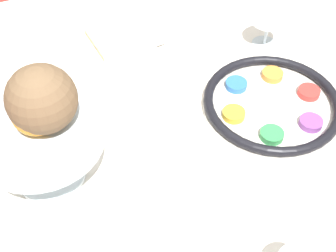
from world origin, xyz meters
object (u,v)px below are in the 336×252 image
(fruit_stand, at_px, (41,139))
(orange_fruit, at_px, (35,111))
(wine_glass, at_px, (271,10))
(bread_plate, at_px, (117,40))
(seder_plate, at_px, (272,104))
(napkin_roll, at_px, (133,45))
(coconut, at_px, (42,99))

(fruit_stand, distance_m, orange_fruit, 0.07)
(wine_glass, distance_m, bread_plate, 0.36)
(seder_plate, distance_m, napkin_roll, 0.35)
(orange_fruit, distance_m, coconut, 0.02)
(napkin_roll, bearing_deg, fruit_stand, 48.53)
(fruit_stand, height_order, napkin_roll, fruit_stand)
(seder_plate, relative_size, orange_fruit, 3.57)
(wine_glass, relative_size, orange_fruit, 1.72)
(fruit_stand, xyz_separation_m, napkin_roll, (-0.25, -0.29, -0.08))
(wine_glass, height_order, orange_fruit, orange_fruit)
(coconut, bearing_deg, bread_plate, -122.63)
(seder_plate, distance_m, bread_plate, 0.40)
(orange_fruit, bearing_deg, seder_plate, -179.44)
(orange_fruit, relative_size, napkin_roll, 0.50)
(bread_plate, bearing_deg, seder_plate, 125.63)
(napkin_roll, bearing_deg, wine_glass, 163.83)
(seder_plate, height_order, fruit_stand, fruit_stand)
(seder_plate, distance_m, wine_glass, 0.23)
(seder_plate, xyz_separation_m, orange_fruit, (0.46, 0.00, 0.15))
(seder_plate, relative_size, coconut, 2.49)
(seder_plate, xyz_separation_m, fruit_stand, (0.46, 0.00, 0.09))
(orange_fruit, bearing_deg, coconut, -160.20)
(wine_glass, distance_m, napkin_roll, 0.32)
(coconut, bearing_deg, wine_glass, -160.08)
(fruit_stand, xyz_separation_m, bread_plate, (-0.23, -0.33, -0.09))
(seder_plate, relative_size, bread_plate, 1.51)
(seder_plate, bearing_deg, coconut, -0.10)
(fruit_stand, distance_m, napkin_roll, 0.39)
(wine_glass, bearing_deg, fruit_stand, 19.68)
(fruit_stand, distance_m, bread_plate, 0.41)
(bread_plate, relative_size, napkin_roll, 1.20)
(seder_plate, relative_size, fruit_stand, 1.30)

